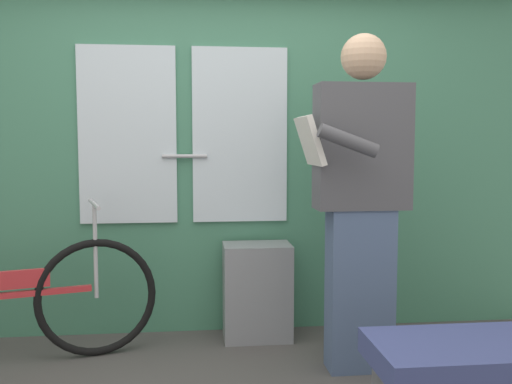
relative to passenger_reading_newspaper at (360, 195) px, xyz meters
name	(u,v)px	position (x,y,z in m)	size (l,w,h in m)	color
train_door_wall	(215,152)	(-0.73, 0.75, 0.22)	(4.28, 0.28, 2.22)	#427F60
passenger_reading_newspaper	(360,195)	(0.00, 0.00, 0.00)	(0.58, 0.51, 1.78)	slate
trash_bin_by_wall	(257,291)	(-0.48, 0.54, -0.65)	(0.42, 0.28, 0.60)	gray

